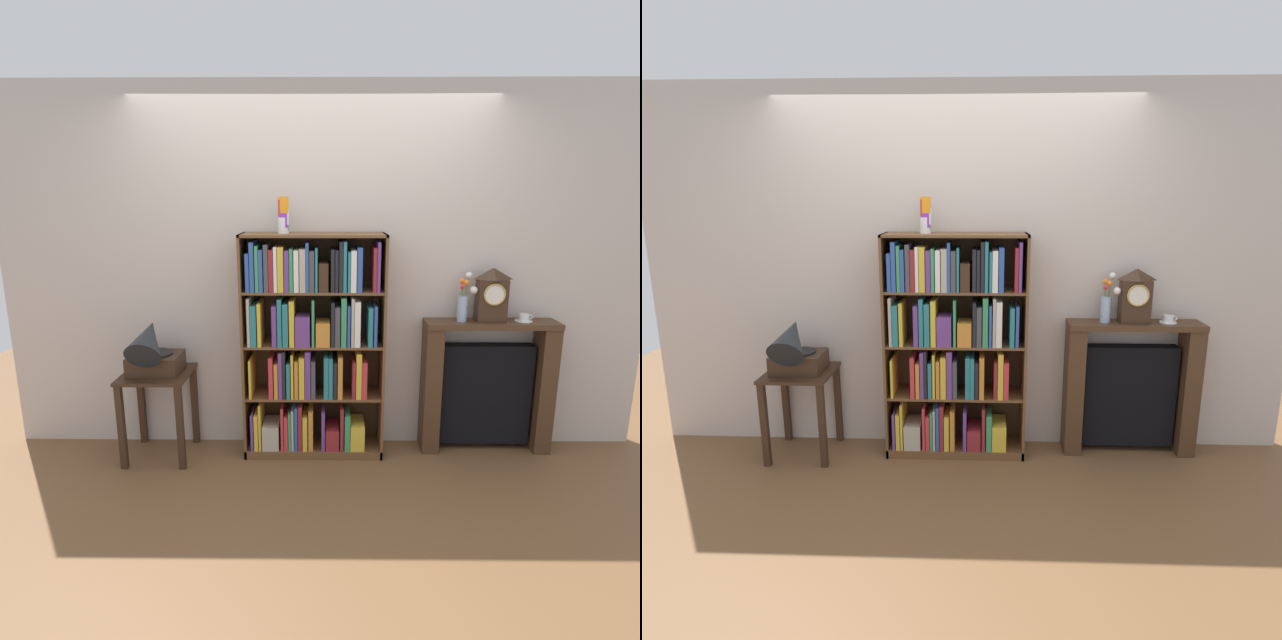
{
  "view_description": "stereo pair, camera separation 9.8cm",
  "coord_description": "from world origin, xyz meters",
  "views": [
    {
      "loc": [
        0.08,
        -3.39,
        1.83
      ],
      "look_at": [
        0.05,
        0.11,
        1.0
      ],
      "focal_mm": 28.9,
      "sensor_mm": 36.0,
      "label": 1
    },
    {
      "loc": [
        0.18,
        -3.39,
        1.83
      ],
      "look_at": [
        0.05,
        0.11,
        1.0
      ],
      "focal_mm": 28.9,
      "sensor_mm": 36.0,
      "label": 2
    }
  ],
  "objects": [
    {
      "name": "ground_plane",
      "position": [
        0.0,
        0.0,
        -0.01
      ],
      "size": [
        7.65,
        6.4,
        0.02
      ],
      "primitive_type": "cube",
      "color": "brown"
    },
    {
      "name": "wall_back",
      "position": [
        0.08,
        0.3,
        1.3
      ],
      "size": [
        4.65,
        0.08,
        2.6
      ],
      "primitive_type": "cube",
      "color": "beige",
      "rests_on": "ground"
    },
    {
      "name": "bookshelf",
      "position": [
        -0.02,
        0.1,
        0.77
      ],
      "size": [
        0.99,
        0.31,
        1.59
      ],
      "color": "brown",
      "rests_on": "ground"
    },
    {
      "name": "cup_stack",
      "position": [
        -0.2,
        0.13,
        1.71
      ],
      "size": [
        0.07,
        0.07,
        0.24
      ],
      "color": "white",
      "rests_on": "bookshelf"
    },
    {
      "name": "side_table_left",
      "position": [
        -1.1,
        0.03,
        0.46
      ],
      "size": [
        0.47,
        0.46,
        0.63
      ],
      "color": "#382316",
      "rests_on": "ground"
    },
    {
      "name": "gramophone",
      "position": [
        -1.1,
        -0.04,
        0.82
      ],
      "size": [
        0.35,
        0.46,
        0.46
      ],
      "color": "#382316",
      "rests_on": "side_table_left"
    },
    {
      "name": "fireplace_mantel",
      "position": [
        1.26,
        0.16,
        0.48
      ],
      "size": [
        0.93,
        0.23,
        0.98
      ],
      "color": "#472D1C",
      "rests_on": "ground"
    },
    {
      "name": "mantel_clock",
      "position": [
        1.24,
        0.14,
        1.17
      ],
      "size": [
        0.2,
        0.13,
        0.38
      ],
      "color": "#382316",
      "rests_on": "fireplace_mantel"
    },
    {
      "name": "flower_vase",
      "position": [
        1.06,
        0.15,
        1.12
      ],
      "size": [
        0.12,
        0.13,
        0.34
      ],
      "color": "#99B2D1",
      "rests_on": "fireplace_mantel"
    },
    {
      "name": "teacup_with_saucer",
      "position": [
        1.48,
        0.15,
        1.0
      ],
      "size": [
        0.12,
        0.12,
        0.05
      ],
      "color": "white",
      "rests_on": "fireplace_mantel"
    }
  ]
}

